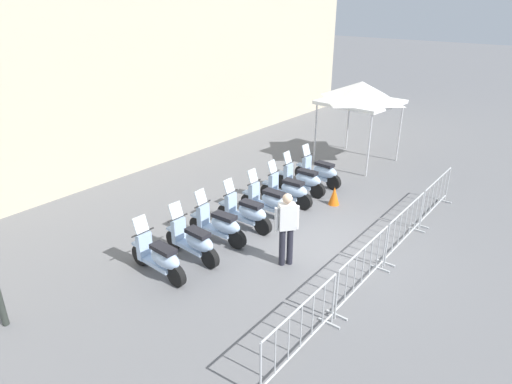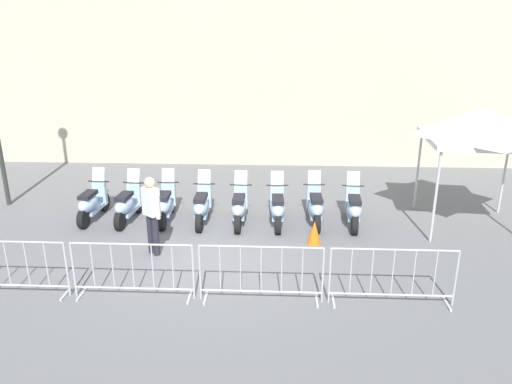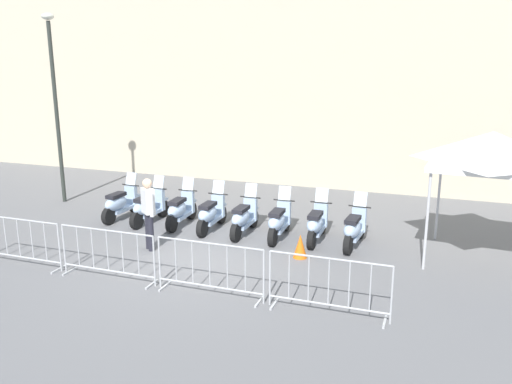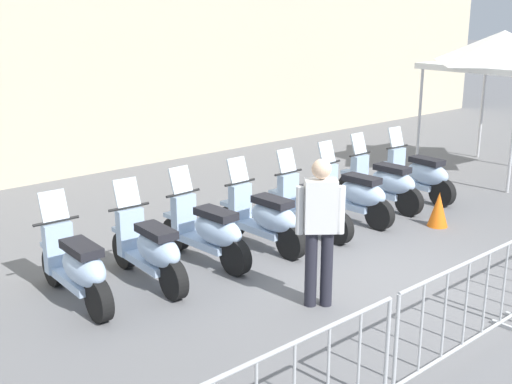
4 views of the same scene
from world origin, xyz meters
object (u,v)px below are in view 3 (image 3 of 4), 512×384
motorcycle_5 (279,222)px  barrier_segment_3 (328,287)px  canopy_tent (492,150)px  motorcycle_6 (316,224)px  barrier_segment_0 (19,242)px  motorcycle_0 (120,204)px  motorcycle_1 (148,207)px  traffic_cone (300,246)px  motorcycle_3 (211,214)px  motorcycle_4 (244,218)px  motorcycle_7 (354,229)px  barrier_segment_1 (108,255)px  motorcycle_2 (180,210)px  officer_near_row_end (148,210)px  street_lamp (55,91)px  barrier_segment_2 (210,269)px

motorcycle_5 → barrier_segment_3: bearing=-55.2°
canopy_tent → motorcycle_6: bearing=-173.8°
barrier_segment_0 → motorcycle_0: bearing=93.0°
motorcycle_1 → barrier_segment_0: (-0.75, -3.66, 0.07)m
canopy_tent → traffic_cone: bearing=-157.2°
motorcycle_3 → barrier_segment_3: (4.20, -3.20, 0.07)m
motorcycle_4 → motorcycle_7: size_ratio=1.00×
motorcycle_0 → motorcycle_7: (6.55, 0.53, 0.00)m
motorcycle_7 → canopy_tent: bearing=7.7°
motorcycle_0 → motorcycle_3: same height
motorcycle_4 → barrier_segment_3: bearing=-44.9°
motorcycle_1 → motorcycle_7: (5.61, 0.52, 0.00)m
motorcycle_6 → barrier_segment_1: motorcycle_6 is taller
motorcycle_2 → barrier_segment_0: size_ratio=0.79×
officer_near_row_end → barrier_segment_0: bearing=-135.5°
barrier_segment_0 → barrier_segment_3: same height
street_lamp → motorcycle_6: bearing=-1.9°
motorcycle_1 → motorcycle_2: size_ratio=1.00×
motorcycle_2 → motorcycle_7: size_ratio=1.00×
motorcycle_1 → street_lamp: (-3.83, 0.77, 3.00)m
motorcycle_4 → barrier_segment_1: bearing=-109.4°
motorcycle_2 → officer_near_row_end: (0.33, -1.83, 0.53)m
motorcycle_5 → motorcycle_6: bearing=12.1°
motorcycle_4 → barrier_segment_2: bearing=-74.1°
motorcycle_4 → motorcycle_0: bearing=-176.7°
barrier_segment_2 → street_lamp: (-7.63, 4.02, 2.93)m
motorcycle_3 → traffic_cone: 2.93m
motorcycle_6 → officer_near_row_end: size_ratio=1.00×
motorcycle_2 → motorcycle_1: bearing=-170.5°
barrier_segment_0 → motorcycle_4: bearing=47.3°
motorcycle_1 → motorcycle_3: 1.88m
motorcycle_5 → motorcycle_7: (1.86, 0.22, 0.00)m
street_lamp → officer_near_row_end: street_lamp is taller
barrier_segment_0 → street_lamp: (-3.08, 4.43, 2.93)m
motorcycle_6 → barrier_segment_3: bearing=-68.4°
canopy_tent → motorcycle_5: bearing=-172.6°
motorcycle_2 → barrier_segment_1: motorcycle_2 is taller
motorcycle_1 → motorcycle_2: bearing=9.5°
canopy_tent → barrier_segment_2: bearing=-138.1°
motorcycle_6 → motorcycle_0: bearing=-174.8°
motorcycle_3 → traffic_cone: size_ratio=3.14×
motorcycle_0 → barrier_segment_3: bearing=-23.4°
motorcycle_7 → officer_near_row_end: 4.90m
motorcycle_1 → motorcycle_3: (1.88, 0.16, 0.00)m
motorcycle_7 → barrier_segment_3: motorcycle_7 is taller
motorcycle_2 → barrier_segment_3: 6.05m
motorcycle_3 → motorcycle_7: same height
motorcycle_1 → traffic_cone: bearing=-8.2°
motorcycle_2 → motorcycle_7: 4.69m
motorcycle_2 → motorcycle_3: 0.94m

